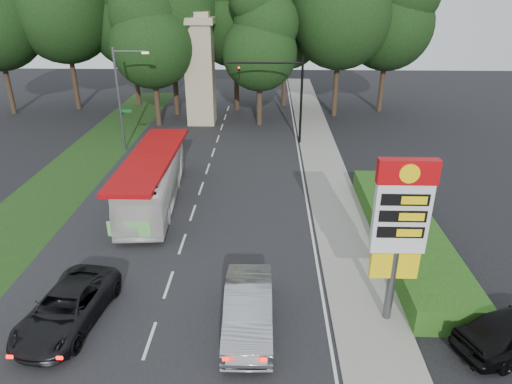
{
  "coord_description": "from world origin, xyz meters",
  "views": [
    {
      "loc": [
        4.4,
        -12.67,
        12.28
      ],
      "look_at": [
        3.76,
        9.3,
        2.2
      ],
      "focal_mm": 32.0,
      "sensor_mm": 36.0,
      "label": 1
    }
  ],
  "objects_px": {
    "gas_station_pylon": "(400,221)",
    "streetlight_signs": "(121,95)",
    "sedan_silver": "(248,309)",
    "traffic_signal_mast": "(285,88)",
    "transit_bus": "(153,179)",
    "monument": "(200,69)",
    "suv_charcoal": "(67,307)"
  },
  "relations": [
    {
      "from": "suv_charcoal",
      "to": "gas_station_pylon",
      "type": "bearing_deg",
      "value": 9.83
    },
    {
      "from": "gas_station_pylon",
      "to": "sedan_silver",
      "type": "relative_size",
      "value": 1.31
    },
    {
      "from": "traffic_signal_mast",
      "to": "monument",
      "type": "relative_size",
      "value": 0.72
    },
    {
      "from": "streetlight_signs",
      "to": "suv_charcoal",
      "type": "height_order",
      "value": "streetlight_signs"
    },
    {
      "from": "transit_bus",
      "to": "sedan_silver",
      "type": "xyz_separation_m",
      "value": [
        6.24,
        -11.05,
        -0.66
      ]
    },
    {
      "from": "traffic_signal_mast",
      "to": "sedan_silver",
      "type": "relative_size",
      "value": 1.38
    },
    {
      "from": "transit_bus",
      "to": "sedan_silver",
      "type": "bearing_deg",
      "value": -64.8
    },
    {
      "from": "traffic_signal_mast",
      "to": "monument",
      "type": "bearing_deg",
      "value": 142.0
    },
    {
      "from": "gas_station_pylon",
      "to": "transit_bus",
      "type": "xyz_separation_m",
      "value": [
        -11.75,
        10.43,
        -2.93
      ]
    },
    {
      "from": "suv_charcoal",
      "to": "streetlight_signs",
      "type": "bearing_deg",
      "value": 107.16
    },
    {
      "from": "traffic_signal_mast",
      "to": "suv_charcoal",
      "type": "distance_m",
      "value": 24.64
    },
    {
      "from": "monument",
      "to": "traffic_signal_mast",
      "type": "bearing_deg",
      "value": -38.0
    },
    {
      "from": "gas_station_pylon",
      "to": "sedan_silver",
      "type": "xyz_separation_m",
      "value": [
        -5.51,
        -0.62,
        -3.59
      ]
    },
    {
      "from": "gas_station_pylon",
      "to": "streetlight_signs",
      "type": "distance_m",
      "value": 25.74
    },
    {
      "from": "streetlight_signs",
      "to": "traffic_signal_mast",
      "type": "bearing_deg",
      "value": 8.92
    },
    {
      "from": "gas_station_pylon",
      "to": "suv_charcoal",
      "type": "xyz_separation_m",
      "value": [
        -12.61,
        -0.56,
        -3.71
      ]
    },
    {
      "from": "traffic_signal_mast",
      "to": "transit_bus",
      "type": "height_order",
      "value": "traffic_signal_mast"
    },
    {
      "from": "sedan_silver",
      "to": "streetlight_signs",
      "type": "bearing_deg",
      "value": 116.06
    },
    {
      "from": "gas_station_pylon",
      "to": "monument",
      "type": "relative_size",
      "value": 0.68
    },
    {
      "from": "monument",
      "to": "transit_bus",
      "type": "bearing_deg",
      "value": -91.78
    },
    {
      "from": "traffic_signal_mast",
      "to": "sedan_silver",
      "type": "bearing_deg",
      "value": -95.03
    },
    {
      "from": "sedan_silver",
      "to": "transit_bus",
      "type": "bearing_deg",
      "value": 118.15
    },
    {
      "from": "gas_station_pylon",
      "to": "monument",
      "type": "bearing_deg",
      "value": 111.8
    },
    {
      "from": "monument",
      "to": "suv_charcoal",
      "type": "bearing_deg",
      "value": -92.82
    },
    {
      "from": "traffic_signal_mast",
      "to": "streetlight_signs",
      "type": "height_order",
      "value": "streetlight_signs"
    },
    {
      "from": "streetlight_signs",
      "to": "sedan_silver",
      "type": "distance_m",
      "value": 23.51
    },
    {
      "from": "gas_station_pylon",
      "to": "monument",
      "type": "xyz_separation_m",
      "value": [
        -11.2,
        28.01,
        0.66
      ]
    },
    {
      "from": "streetlight_signs",
      "to": "sedan_silver",
      "type": "height_order",
      "value": "streetlight_signs"
    },
    {
      "from": "traffic_signal_mast",
      "to": "streetlight_signs",
      "type": "distance_m",
      "value": 12.83
    },
    {
      "from": "monument",
      "to": "gas_station_pylon",
      "type": "bearing_deg",
      "value": -68.2
    },
    {
      "from": "gas_station_pylon",
      "to": "streetlight_signs",
      "type": "relative_size",
      "value": 0.86
    },
    {
      "from": "gas_station_pylon",
      "to": "transit_bus",
      "type": "height_order",
      "value": "gas_station_pylon"
    }
  ]
}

